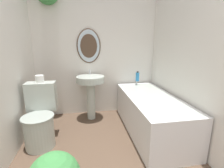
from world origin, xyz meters
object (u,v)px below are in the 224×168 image
shampoo_bottle (137,77)px  toilet_paper_roll (40,79)px  toilet (40,119)px  pedestal_sink (91,87)px  bathtub (150,113)px

shampoo_bottle → toilet_paper_roll: bearing=-161.2°
toilet → pedestal_sink: pedestal_sink is taller
pedestal_sink → bathtub: size_ratio=0.54×
toilet → shampoo_bottle: shampoo_bottle is taller
bathtub → toilet_paper_roll: toilet_paper_roll is taller
bathtub → shampoo_bottle: bearing=89.9°
toilet → bathtub: size_ratio=0.49×
toilet → pedestal_sink: size_ratio=0.92×
toilet → shampoo_bottle: 1.78m
toilet → pedestal_sink: bearing=42.1°
bathtub → shampoo_bottle: shampoo_bottle is taller
bathtub → shampoo_bottle: (0.00, 0.67, 0.43)m
pedestal_sink → shampoo_bottle: (0.88, 0.09, 0.14)m
bathtub → pedestal_sink: bearing=146.3°
toilet_paper_roll → toilet: bearing=-90.0°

